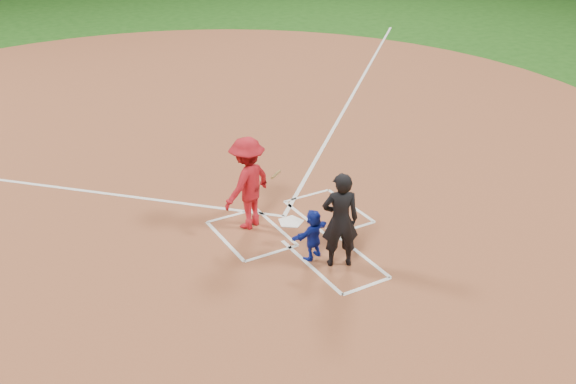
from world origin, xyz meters
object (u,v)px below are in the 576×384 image
umpire (340,220)px  batter_at_plate (248,183)px  home_plate (291,222)px  catcher (313,234)px

umpire → batter_at_plate: batter_at_plate is taller
home_plate → umpire: umpire is taller
home_plate → umpire: size_ratio=0.31×
umpire → home_plate: bearing=-66.8°
home_plate → catcher: bearing=76.8°
umpire → batter_at_plate: (-0.83, 2.24, 0.04)m
batter_at_plate → home_plate: bearing=-21.4°
catcher → batter_at_plate: bearing=-90.6°
umpire → batter_at_plate: size_ratio=0.96×
home_plate → batter_at_plate: size_ratio=0.30×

